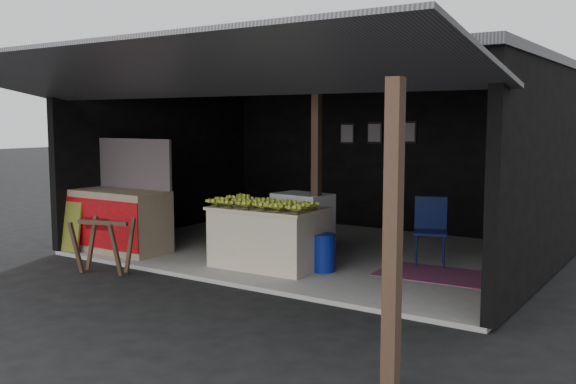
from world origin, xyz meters
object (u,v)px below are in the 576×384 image
Objects in this scene: white_crate at (303,224)px; neighbor_stall at (118,218)px; water_barrel at (323,254)px; sawhorse at (103,240)px; banana_table at (268,237)px; plastic_chair at (431,225)px.

white_crate is 0.53× the size of neighbor_stall.
neighbor_stall is 3.62× the size of water_barrel.
white_crate reaches higher than sawhorse.
water_barrel is (0.80, 0.21, -0.19)m from banana_table.
sawhorse is at bearing -143.58° from banana_table.
plastic_chair is (1.94, 0.45, 0.10)m from white_crate.
white_crate is at bearing 37.71° from sawhorse.
neighbor_stall is at bearing -145.79° from white_crate.
white_crate is 2.00m from plastic_chair.
banana_table is at bearing 7.54° from neighbor_stall.
water_barrel is at bearing -37.28° from white_crate.
white_crate is 3.04m from sawhorse.
neighbor_stall is (-2.65, -1.42, 0.06)m from white_crate.
white_crate is (-0.06, 1.03, 0.04)m from banana_table.
banana_table is at bearing -80.50° from white_crate.
white_crate reaches higher than banana_table.
white_crate is 1.14× the size of sawhorse.
plastic_chair is (3.71, 2.93, 0.16)m from sawhorse.
banana_table is 0.89× the size of neighbor_stall.
water_barrel is (3.52, 0.60, -0.29)m from neighbor_stall.
plastic_chair is (1.88, 1.48, 0.15)m from banana_table.
banana_table is 0.85m from water_barrel.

